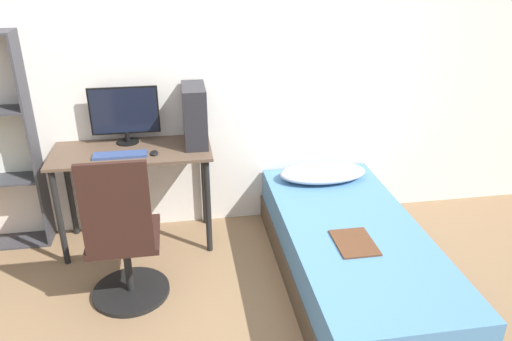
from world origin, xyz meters
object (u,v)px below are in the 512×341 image
Objects in this scene: monitor at (125,113)px; pc_tower at (195,115)px; office_chair at (124,248)px; bed at (352,256)px; keyboard at (120,155)px.

monitor is 1.14× the size of pc_tower.
monitor is 0.51m from pc_tower.
pc_tower is (0.51, 0.76, 0.59)m from office_chair.
monitor reaches higher than bed.
bed is 1.91m from monitor.
office_chair is 0.71m from keyboard.
monitor is 1.34× the size of keyboard.
keyboard is 0.85× the size of pc_tower.
monitor is (0.00, 0.86, 0.60)m from office_chair.
pc_tower reaches higher than keyboard.
keyboard is at bearing -97.60° from monitor.
bed is 4.06× the size of monitor.
keyboard is at bearing 156.82° from bed.
monitor reaches higher than keyboard.
bed is 5.45× the size of keyboard.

